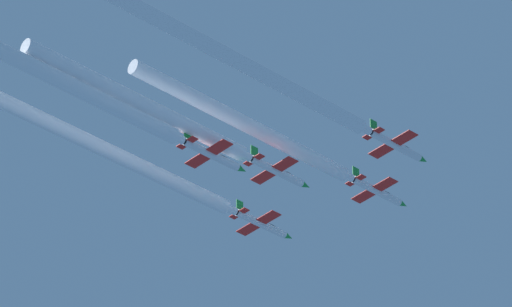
{
  "coord_description": "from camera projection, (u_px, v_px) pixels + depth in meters",
  "views": [
    {
      "loc": [
        156.75,
        -153.67,
        1.45
      ],
      "look_at": [
        0.15,
        -12.35,
        142.33
      ],
      "focal_mm": 139.78,
      "sensor_mm": 36.0,
      "label": 1
    }
  ],
  "objects": [
    {
      "name": "smoke_trail_slot",
      "position": [
        142.0,
        104.0,
        242.25
      ],
      "size": [
        2.01,
        35.28,
        2.01
      ],
      "color": "white"
    },
    {
      "name": "jet_high_trail",
      "position": [
        213.0,
        155.0,
        247.62
      ],
      "size": [
        7.3,
        10.64,
        2.56
      ],
      "color": "silver"
    },
    {
      "name": "smoke_trail_right_wingman",
      "position": [
        245.0,
        65.0,
        238.89
      ],
      "size": [
        2.01,
        42.28,
        2.01
      ],
      "color": "white"
    },
    {
      "name": "jet_left_wingman",
      "position": [
        263.0,
        224.0,
        269.62
      ],
      "size": [
        7.3,
        10.64,
        2.56
      ],
      "color": "silver"
    },
    {
      "name": "jet_slot",
      "position": [
        278.0,
        172.0,
        254.82
      ],
      "size": [
        7.3,
        10.64,
        2.56
      ],
      "color": "silver"
    },
    {
      "name": "smoke_trail_high_trail",
      "position": [
        68.0,
        84.0,
        234.95
      ],
      "size": [
        2.01,
        35.63,
        2.01
      ],
      "color": "white"
    },
    {
      "name": "smoke_trail_lead",
      "position": [
        247.0,
        125.0,
        254.28
      ],
      "size": [
        2.01,
        37.58,
        2.01
      ],
      "color": "white"
    },
    {
      "name": "smoke_trail_left_wingman",
      "position": [
        102.0,
        148.0,
        254.18
      ],
      "size": [
        2.01,
        45.59,
        2.01
      ],
      "color": "white"
    },
    {
      "name": "jet_lead",
      "position": [
        378.0,
        192.0,
        267.49
      ],
      "size": [
        7.3,
        10.64,
        2.56
      ],
      "color": "silver"
    },
    {
      "name": "jet_right_wingman",
      "position": [
        397.0,
        146.0,
        253.41
      ],
      "size": [
        7.3,
        10.64,
        2.56
      ],
      "color": "silver"
    }
  ]
}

